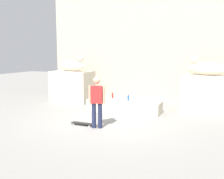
{
  "coord_description": "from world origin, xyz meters",
  "views": [
    {
      "loc": [
        3.57,
        -7.91,
        2.41
      ],
      "look_at": [
        -0.0,
        0.62,
        1.1
      ],
      "focal_mm": 41.05,
      "sensor_mm": 36.0,
      "label": 1
    }
  ],
  "objects": [
    {
      "name": "facade_wall",
      "position": [
        0.0,
        4.74,
        2.68
      ],
      "size": [
        9.98,
        0.6,
        5.36
      ],
      "primitive_type": "cube",
      "color": "#BAB095",
      "rests_on": "ground_plane"
    },
    {
      "name": "bottle_clear",
      "position": [
        1.28,
        2.13,
        0.59
      ],
      "size": [
        0.06,
        0.06,
        0.26
      ],
      "color": "silver",
      "rests_on": "ledge_block"
    },
    {
      "name": "pedestal_right",
      "position": [
        3.16,
        3.02,
        0.77
      ],
      "size": [
        1.97,
        1.25,
        1.53
      ],
      "primitive_type": "cube",
      "color": "beige",
      "rests_on": "ground_plane"
    },
    {
      "name": "pedestal_left",
      "position": [
        -3.16,
        3.02,
        0.77
      ],
      "size": [
        1.97,
        1.25,
        1.53
      ],
      "primitive_type": "cube",
      "color": "beige",
      "rests_on": "ground_plane"
    },
    {
      "name": "ground_plane",
      "position": [
        0.0,
        0.0,
        0.0
      ],
      "size": [
        40.0,
        40.0,
        0.0
      ],
      "primitive_type": "plane",
      "color": "gray"
    },
    {
      "name": "bottle_blue",
      "position": [
        0.2,
        1.87,
        0.6
      ],
      "size": [
        0.07,
        0.07,
        0.28
      ],
      "color": "#194C99",
      "rests_on": "ledge_block"
    },
    {
      "name": "skateboard",
      "position": [
        -0.58,
        -0.57,
        0.06
      ],
      "size": [
        0.8,
        0.2,
        0.08
      ],
      "rotation": [
        0.0,
        0.0,
        3.14
      ],
      "color": "black",
      "rests_on": "ground_plane"
    },
    {
      "name": "bottle_red",
      "position": [
        -0.61,
        2.14,
        0.6
      ],
      "size": [
        0.07,
        0.07,
        0.28
      ],
      "color": "red",
      "rests_on": "ledge_block"
    },
    {
      "name": "ledge_block",
      "position": [
        0.0,
        1.88,
        0.24
      ],
      "size": [
        3.07,
        0.84,
        0.48
      ],
      "primitive_type": "cube",
      "color": "beige",
      "rests_on": "ground_plane"
    },
    {
      "name": "statue_reclining_right",
      "position": [
        3.12,
        3.03,
        1.82
      ],
      "size": [
        1.67,
        0.8,
        0.78
      ],
      "rotation": [
        0.0,
        0.0,
        2.98
      ],
      "color": "beige",
      "rests_on": "pedestal_right"
    },
    {
      "name": "statue_reclining_left",
      "position": [
        -3.12,
        3.02,
        1.82
      ],
      "size": [
        1.67,
        0.83,
        0.78
      ],
      "rotation": [
        0.0,
        0.0,
        -0.17
      ],
      "color": "beige",
      "rests_on": "pedestal_left"
    },
    {
      "name": "skater",
      "position": [
        -0.0,
        -0.64,
        0.92
      ],
      "size": [
        0.52,
        0.29,
        1.67
      ],
      "rotation": [
        0.0,
        0.0,
        3.41
      ],
      "color": "#1E233F",
      "rests_on": "ground_plane"
    }
  ]
}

